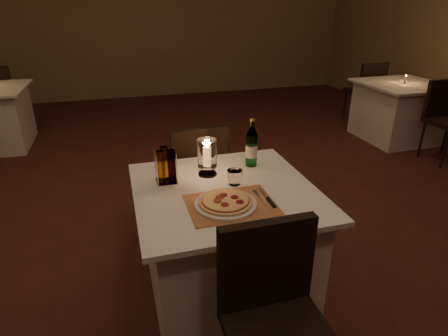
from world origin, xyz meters
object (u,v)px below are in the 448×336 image
object	(u,v)px
chair_near	(274,307)
chair_far	(198,169)
pizza	(226,201)
main_table	(225,243)
neighbor_table_right	(399,111)
tumbler	(235,177)
hurricane_candle	(207,154)
water_bottle	(252,147)
plate	(226,204)

from	to	relation	value
chair_near	chair_far	size ratio (longest dim) A/B	1.00
pizza	main_table	bearing A→B (deg)	74.52
main_table	neighbor_table_right	size ratio (longest dim) A/B	1.00
pizza	tumbler	distance (m)	0.25
pizza	neighbor_table_right	bearing A→B (deg)	37.31
chair_far	hurricane_candle	distance (m)	0.60
chair_far	neighbor_table_right	bearing A→B (deg)	25.55
main_table	water_bottle	bearing A→B (deg)	46.76
main_table	pizza	xyz separation A→B (m)	(-0.05, -0.18, 0.39)
chair_far	plate	world-z (taller)	chair_far
water_bottle	neighbor_table_right	world-z (taller)	water_bottle
plate	pizza	bearing A→B (deg)	-39.18
plate	neighbor_table_right	size ratio (longest dim) A/B	0.32
hurricane_candle	neighbor_table_right	world-z (taller)	hurricane_candle
tumbler	chair_far	bearing A→B (deg)	95.90
hurricane_candle	plate	bearing A→B (deg)	-90.26
tumbler	water_bottle	distance (m)	0.30
chair_near	pizza	world-z (taller)	chair_near
water_bottle	plate	bearing A→B (deg)	-124.00
neighbor_table_right	tumbler	bearing A→B (deg)	-144.33
plate	hurricane_candle	bearing A→B (deg)	89.74
tumbler	hurricane_candle	distance (m)	0.23
plate	neighbor_table_right	xyz separation A→B (m)	(3.06, 2.34, -0.38)
chair_near	hurricane_candle	xyz separation A→B (m)	(-0.05, 0.93, 0.32)
neighbor_table_right	pizza	bearing A→B (deg)	-142.69
tumbler	water_bottle	bearing A→B (deg)	51.14
water_bottle	hurricane_candle	bearing A→B (deg)	-169.42
chair_far	pizza	distance (m)	0.92
chair_near	neighbor_table_right	xyz separation A→B (m)	(3.01, 2.87, -0.18)
chair_far	plate	bearing A→B (deg)	-93.20
main_table	pizza	world-z (taller)	pizza
tumbler	neighbor_table_right	size ratio (longest dim) A/B	0.09
main_table	hurricane_candle	world-z (taller)	hurricane_candle
plate	hurricane_candle	xyz separation A→B (m)	(0.00, 0.39, 0.12)
tumbler	neighbor_table_right	distance (m)	3.65
pizza	chair_near	bearing A→B (deg)	-84.66
main_table	neighbor_table_right	world-z (taller)	same
pizza	tumbler	world-z (taller)	tumbler
plate	hurricane_candle	distance (m)	0.41
chair_near	chair_far	xyz separation A→B (m)	(-0.00, 1.43, 0.00)
chair_far	pizza	xyz separation A→B (m)	(-0.05, -0.89, 0.22)
tumbler	pizza	bearing A→B (deg)	-118.33
pizza	neighbor_table_right	xyz separation A→B (m)	(3.06, 2.34, -0.39)
chair_far	tumbler	bearing A→B (deg)	-84.10
chair_far	plate	xyz separation A→B (m)	(-0.05, -0.89, 0.20)
plate	water_bottle	size ratio (longest dim) A/B	1.04
water_bottle	hurricane_candle	world-z (taller)	water_bottle
main_table	pizza	distance (m)	0.44
main_table	neighbor_table_right	distance (m)	3.71
water_bottle	neighbor_table_right	bearing A→B (deg)	34.34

